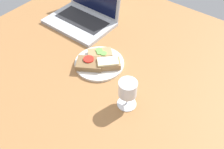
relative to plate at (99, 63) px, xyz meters
The scene contains 7 objects.
wooden_table 2.93cm from the plate, 50.03° to the right, with size 140.00×140.00×3.00cm, color #9E6B3D.
plate is the anchor object (origin of this frame).
sandwich_with_cucumber 5.00cm from the plate, 125.25° to the left, with size 11.95×12.11×2.50cm.
sandwich_with_tomato 5.07cm from the plate, 115.44° to the right, with size 13.81×12.73×3.14cm.
sandwich_with_cheese 5.21cm from the plate, ahead, with size 11.94×11.91×3.51cm.
wine_glass 26.47cm from the plate, 25.05° to the right, with size 7.58×7.58×12.55cm.
laptop 35.39cm from the plate, 143.78° to the left, with size 34.77×26.84×20.10cm.
Camera 1 is at (53.22, -59.23, 81.88)cm, focal length 40.00 mm.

